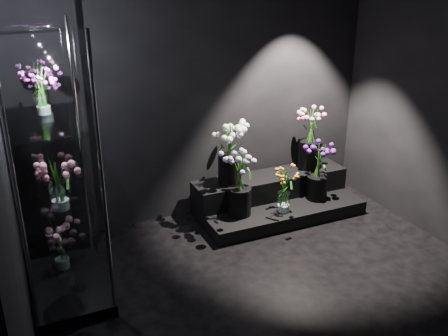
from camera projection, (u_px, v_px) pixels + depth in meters
floor at (292, 308)px, 4.19m from camera, size 4.00×4.00×0.00m
wall_back at (201, 93)px, 5.35m from camera, size 4.00×0.00×4.00m
wall_left at (9, 200)px, 2.90m from camera, size 0.00×4.00×4.00m
display_riser at (275, 197)px, 5.79m from camera, size 1.86×0.82×0.41m
display_case at (53, 171)px, 3.97m from camera, size 0.62×1.04×2.29m
bouquet_orange_bells at (284, 190)px, 5.40m from camera, size 0.26×0.26×0.50m
bouquet_lilac at (240, 180)px, 5.28m from camera, size 0.52×0.52×0.70m
bouquet_purple at (318, 170)px, 5.68m from camera, size 0.39×0.39×0.66m
bouquet_cream_roses at (230, 149)px, 5.43m from camera, size 0.49×0.49×0.69m
bouquet_pink_roses at (311, 136)px, 5.85m from camera, size 0.35×0.35×0.73m
bouquet_case_pink at (58, 184)px, 3.83m from camera, size 0.34×0.34×0.42m
bouquet_case_magenta at (41, 92)px, 3.90m from camera, size 0.28×0.28×0.35m
bouquet_case_base_pink at (60, 242)px, 4.46m from camera, size 0.36×0.36×0.50m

